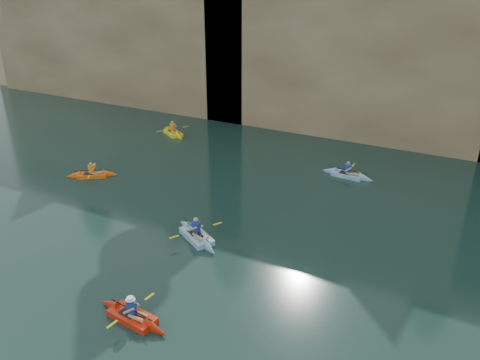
% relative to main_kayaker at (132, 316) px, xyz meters
% --- Properties ---
extents(ground, '(160.00, 160.00, 0.00)m').
position_rel_main_kayaker_xyz_m(ground, '(0.26, -0.75, -0.15)').
color(ground, black).
rests_on(ground, ground).
extents(cliff, '(70.00, 16.00, 12.00)m').
position_rel_main_kayaker_xyz_m(cliff, '(0.26, 29.25, 5.85)').
color(cliff, tan).
rests_on(cliff, ground).
extents(cliff_slab_west, '(26.00, 2.40, 10.56)m').
position_rel_main_kayaker_xyz_m(cliff_slab_west, '(-19.74, 21.85, 5.13)').
color(cliff_slab_west, tan).
rests_on(cliff_slab_west, ground).
extents(cliff_slab_center, '(24.00, 2.40, 11.40)m').
position_rel_main_kayaker_xyz_m(cliff_slab_center, '(2.26, 21.85, 5.55)').
color(cliff_slab_center, tan).
rests_on(cliff_slab_center, ground).
extents(sea_cave_west, '(4.50, 1.00, 4.00)m').
position_rel_main_kayaker_xyz_m(sea_cave_west, '(-17.74, 21.20, 1.85)').
color(sea_cave_west, black).
rests_on(sea_cave_west, ground).
extents(sea_cave_center, '(3.50, 1.00, 3.20)m').
position_rel_main_kayaker_xyz_m(sea_cave_center, '(-3.74, 21.20, 1.45)').
color(sea_cave_center, black).
rests_on(sea_cave_center, ground).
extents(main_kayaker, '(3.06, 2.07, 1.11)m').
position_rel_main_kayaker_xyz_m(main_kayaker, '(0.00, 0.00, 0.00)').
color(main_kayaker, red).
rests_on(main_kayaker, ground).
extents(kayaker_orange, '(2.68, 2.12, 1.06)m').
position_rel_main_kayaker_xyz_m(kayaker_orange, '(-9.64, 8.18, -0.02)').
color(kayaker_orange, '#F45C0F').
rests_on(kayaker_orange, ground).
extents(kayaker_ltblue_near, '(3.17, 2.27, 1.27)m').
position_rel_main_kayaker_xyz_m(kayaker_ltblue_near, '(-0.90, 5.30, 0.01)').
color(kayaker_ltblue_near, '#82B9DA').
rests_on(kayaker_ltblue_near, ground).
extents(kayaker_yellow, '(2.98, 2.16, 1.23)m').
position_rel_main_kayaker_xyz_m(kayaker_yellow, '(-9.94, 16.37, 0.00)').
color(kayaker_yellow, yellow).
rests_on(kayaker_yellow, ground).
extents(kayaker_ltblue_mid, '(3.01, 2.25, 1.13)m').
position_rel_main_kayaker_xyz_m(kayaker_ltblue_mid, '(2.95, 14.81, -0.01)').
color(kayaker_ltblue_mid, '#82AEDA').
rests_on(kayaker_ltblue_mid, ground).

